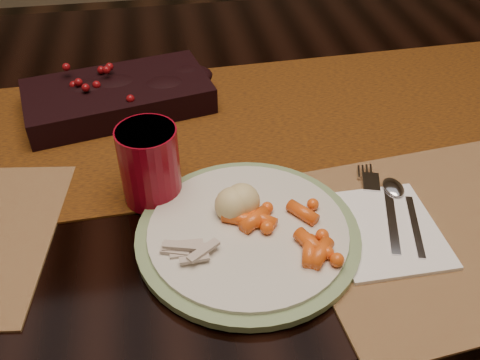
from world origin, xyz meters
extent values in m
plane|color=black|center=(0.00, 0.00, 0.00)|extent=(5.00, 5.00, 0.00)
cube|color=black|center=(0.00, 0.00, 0.38)|extent=(1.80, 1.00, 0.75)
cube|color=#512F0F|center=(0.05, -0.03, 0.75)|extent=(1.89, 0.46, 0.00)
cube|color=brown|center=(0.26, -0.33, 0.75)|extent=(0.48, 0.38, 0.00)
cylinder|color=silver|center=(-0.04, -0.31, 0.76)|extent=(0.35, 0.35, 0.02)
cube|color=white|center=(0.15, -0.33, 0.76)|extent=(0.14, 0.16, 0.01)
cylinder|color=maroon|center=(-0.15, -0.20, 0.81)|extent=(0.10, 0.10, 0.11)
camera|label=1|loc=(-0.12, -0.79, 1.26)|focal=40.00mm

